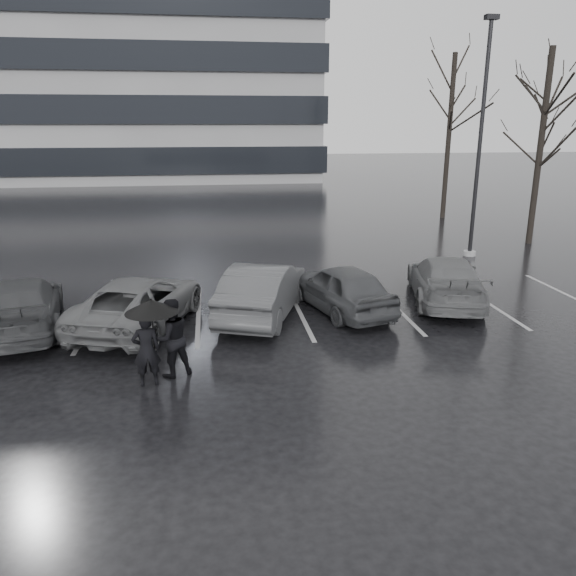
# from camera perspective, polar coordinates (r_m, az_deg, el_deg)

# --- Properties ---
(ground) EXTENTS (160.00, 160.00, 0.00)m
(ground) POSITION_cam_1_polar(r_m,az_deg,el_deg) (13.49, 0.22, -5.70)
(ground) COLOR black
(ground) RESTS_ON ground
(car_main) EXTENTS (2.63, 4.24, 1.35)m
(car_main) POSITION_cam_1_polar(r_m,az_deg,el_deg) (15.64, 5.45, 0.01)
(car_main) COLOR black
(car_main) RESTS_ON ground
(car_west_a) EXTENTS (2.97, 4.72, 1.47)m
(car_west_a) POSITION_cam_1_polar(r_m,az_deg,el_deg) (15.20, -2.57, -0.18)
(car_west_a) COLOR #2C2C2E
(car_west_a) RESTS_ON ground
(car_west_b) EXTENTS (3.52, 5.17, 1.31)m
(car_west_b) POSITION_cam_1_polar(r_m,az_deg,el_deg) (14.91, -14.91, -1.38)
(car_west_b) COLOR #474749
(car_west_b) RESTS_ON ground
(car_west_c) EXTENTS (2.85, 4.96, 1.35)m
(car_west_c) POSITION_cam_1_polar(r_m,az_deg,el_deg) (15.64, -25.51, -1.57)
(car_west_c) COLOR black
(car_west_c) RESTS_ON ground
(car_east) EXTENTS (3.00, 4.95, 1.34)m
(car_east) POSITION_cam_1_polar(r_m,az_deg,el_deg) (17.06, 15.69, 0.86)
(car_east) COLOR #474749
(car_east) RESTS_ON ground
(pedestrian_left) EXTENTS (0.60, 0.45, 1.51)m
(pedestrian_left) POSITION_cam_1_polar(r_m,az_deg,el_deg) (11.55, -14.20, -6.13)
(pedestrian_left) COLOR black
(pedestrian_left) RESTS_ON ground
(pedestrian_right) EXTENTS (1.01, 0.92, 1.67)m
(pedestrian_right) POSITION_cam_1_polar(r_m,az_deg,el_deg) (11.84, -11.79, -4.97)
(pedestrian_right) COLOR black
(pedestrian_right) RESTS_ON ground
(umbrella) EXTENTS (1.05, 1.05, 1.79)m
(umbrella) POSITION_cam_1_polar(r_m,az_deg,el_deg) (11.35, -13.71, -1.80)
(umbrella) COLOR black
(umbrella) RESTS_ON ground
(lamp_post) EXTENTS (0.48, 0.48, 8.73)m
(lamp_post) POSITION_cam_1_polar(r_m,az_deg,el_deg) (22.88, 18.83, 12.93)
(lamp_post) COLOR #979799
(lamp_post) RESTS_ON ground
(stall_stripes) EXTENTS (19.72, 5.00, 0.00)m
(stall_stripes) POSITION_cam_1_polar(r_m,az_deg,el_deg) (15.74, -3.99, -2.42)
(stall_stripes) COLOR #9B9B9D
(stall_stripes) RESTS_ON ground
(tree_east) EXTENTS (0.26, 0.26, 8.00)m
(tree_east) POSITION_cam_1_polar(r_m,az_deg,el_deg) (26.29, 24.24, 12.75)
(tree_east) COLOR black
(tree_east) RESTS_ON ground
(tree_ne) EXTENTS (0.26, 0.26, 7.00)m
(tree_ne) POSITION_cam_1_polar(r_m,az_deg,el_deg) (31.03, 24.22, 12.19)
(tree_ne) COLOR black
(tree_ne) RESTS_ON ground
(tree_north) EXTENTS (0.26, 0.26, 8.50)m
(tree_north) POSITION_cam_1_polar(r_m,az_deg,el_deg) (32.03, 16.00, 14.43)
(tree_north) COLOR black
(tree_north) RESTS_ON ground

